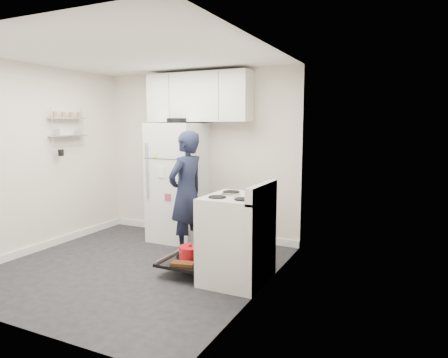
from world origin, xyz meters
The scene contains 7 objects.
room centered at (-0.03, 0.03, 1.21)m, with size 3.21×3.21×2.51m.
electric_range centered at (1.26, 0.15, 0.47)m, with size 0.66×0.76×1.10m.
open_oven_door centered at (0.67, 0.16, 0.18)m, with size 0.55×0.70×0.21m.
refrigerator centered at (-0.16, 1.25, 0.87)m, with size 0.72×0.74×1.80m.
upper_cabinets centered at (0.10, 1.43, 2.10)m, with size 1.60×0.33×0.70m, color silver.
wall_shelf_rack centered at (-1.52, 0.49, 1.68)m, with size 0.14×0.60×0.61m.
person centered at (0.30, 0.72, 0.82)m, with size 0.59×0.39×1.63m, color #171D35.
Camera 1 is at (2.97, -3.73, 1.71)m, focal length 32.00 mm.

